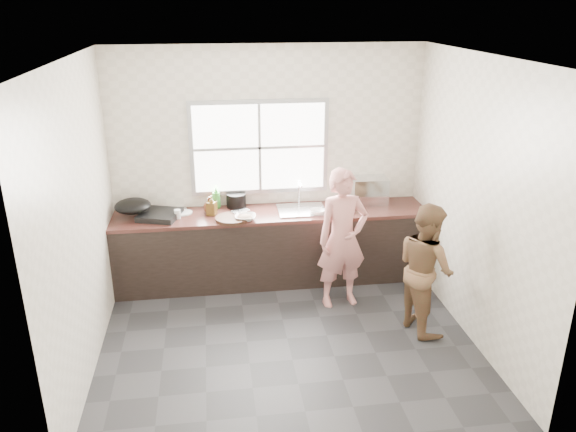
{
  "coord_description": "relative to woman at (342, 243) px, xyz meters",
  "views": [
    {
      "loc": [
        -0.66,
        -4.7,
        3.13
      ],
      "look_at": [
        0.1,
        0.65,
        1.05
      ],
      "focal_mm": 35.0,
      "sensor_mm": 36.0,
      "label": 1
    }
  ],
  "objects": [
    {
      "name": "wall_left",
      "position": [
        -2.49,
        -0.63,
        0.63
      ],
      "size": [
        0.01,
        3.2,
        2.7
      ],
      "primitive_type": "cube",
      "color": "beige",
      "rests_on": "ground"
    },
    {
      "name": "wall_front",
      "position": [
        -0.68,
        -2.24,
        0.63
      ],
      "size": [
        3.6,
        0.01,
        2.7
      ],
      "primitive_type": "cube",
      "color": "silver",
      "rests_on": "ground"
    },
    {
      "name": "wok",
      "position": [
        -2.23,
        0.71,
        0.28
      ],
      "size": [
        0.53,
        0.53,
        0.15
      ],
      "primitive_type": "ellipsoid",
      "rotation": [
        0.0,
        0.0,
        -0.43
      ],
      "color": "black",
      "rests_on": "burner"
    },
    {
      "name": "bottle_brown_tall",
      "position": [
        -1.36,
        0.68,
        0.25
      ],
      "size": [
        0.12,
        0.12,
        0.21
      ],
      "primitive_type": "imported",
      "rotation": [
        0.0,
        0.0,
        -0.35
      ],
      "color": "#4C3613",
      "rests_on": "countertop"
    },
    {
      "name": "bowl_mince",
      "position": [
        -1.0,
        0.45,
        0.17
      ],
      "size": [
        0.26,
        0.26,
        0.06
      ],
      "primitive_type": "imported",
      "rotation": [
        0.0,
        0.0,
        -0.13
      ],
      "color": "silver",
      "rests_on": "countertop"
    },
    {
      "name": "plate_food",
      "position": [
        -1.68,
        0.76,
        0.15
      ],
      "size": [
        0.24,
        0.24,
        0.02
      ],
      "primitive_type": "cylinder",
      "rotation": [
        0.0,
        0.0,
        -0.23
      ],
      "color": "silver",
      "rests_on": "countertop"
    },
    {
      "name": "floor",
      "position": [
        -0.68,
        -0.63,
        -0.72
      ],
      "size": [
        3.6,
        3.2,
        0.01
      ],
      "primitive_type": "cube",
      "color": "#2A2A2D",
      "rests_on": "ground"
    },
    {
      "name": "wall_back",
      "position": [
        -0.68,
        0.97,
        0.63
      ],
      "size": [
        3.6,
        0.01,
        2.7
      ],
      "primitive_type": "cube",
      "color": "beige",
      "rests_on": "ground"
    },
    {
      "name": "pot_lid_left",
      "position": [
        -1.81,
        0.78,
        0.15
      ],
      "size": [
        0.32,
        0.32,
        0.01
      ],
      "primitive_type": "cylinder",
      "rotation": [
        0.0,
        0.0,
        -0.13
      ],
      "color": "#B3B7BB",
      "rests_on": "countertop"
    },
    {
      "name": "burner",
      "position": [
        -1.94,
        0.66,
        0.17
      ],
      "size": [
        0.52,
        0.52,
        0.06
      ],
      "primitive_type": "cube",
      "rotation": [
        0.0,
        0.0,
        -0.32
      ],
      "color": "black",
      "rests_on": "countertop"
    },
    {
      "name": "window_frame",
      "position": [
        -0.78,
        0.96,
        0.83
      ],
      "size": [
        1.6,
        0.05,
        1.1
      ],
      "primitive_type": "cube",
      "color": "#9EA0A5",
      "rests_on": "wall_back"
    },
    {
      "name": "bowl_held",
      "position": [
        -0.17,
        0.52,
        0.18
      ],
      "size": [
        0.28,
        0.28,
        0.07
      ],
      "primitive_type": "imported",
      "rotation": [
        0.0,
        0.0,
        -0.34
      ],
      "color": "white",
      "rests_on": "countertop"
    },
    {
      "name": "sink",
      "position": [
        -0.33,
        0.66,
        0.15
      ],
      "size": [
        0.55,
        0.45,
        0.02
      ],
      "primitive_type": "cube",
      "color": "silver",
      "rests_on": "countertop"
    },
    {
      "name": "ceiling",
      "position": [
        -0.68,
        -0.63,
        1.99
      ],
      "size": [
        3.6,
        3.2,
        0.01
      ],
      "primitive_type": "cube",
      "color": "silver",
      "rests_on": "wall_back"
    },
    {
      "name": "black_pot",
      "position": [
        -1.07,
        0.89,
        0.23
      ],
      "size": [
        0.29,
        0.29,
        0.16
      ],
      "primitive_type": "cylinder",
      "rotation": [
        0.0,
        0.0,
        0.34
      ],
      "color": "black",
      "rests_on": "countertop"
    },
    {
      "name": "bottle_green",
      "position": [
        -1.3,
        0.89,
        0.28
      ],
      "size": [
        0.1,
        0.1,
        0.27
      ],
      "primitive_type": "imported",
      "rotation": [
        0.0,
        0.0,
        0.0
      ],
      "color": "#30862B",
      "rests_on": "countertop"
    },
    {
      "name": "glass_jar",
      "position": [
        -1.74,
        0.61,
        0.19
      ],
      "size": [
        0.09,
        0.09,
        0.1
      ],
      "primitive_type": "cylinder",
      "rotation": [
        0.0,
        0.0,
        -0.39
      ],
      "color": "silver",
      "rests_on": "countertop"
    },
    {
      "name": "person_side",
      "position": [
        0.7,
        -0.59,
        -0.05
      ],
      "size": [
        0.63,
        0.74,
        1.34
      ],
      "primitive_type": "imported",
      "rotation": [
        0.0,
        0.0,
        1.78
      ],
      "color": "brown",
      "rests_on": "floor"
    },
    {
      "name": "window_glazing",
      "position": [
        -0.78,
        0.93,
        0.83
      ],
      "size": [
        1.5,
        0.01,
        1.0
      ],
      "primitive_type": "cube",
      "color": "white",
      "rests_on": "window_frame"
    },
    {
      "name": "cabinet",
      "position": [
        -0.68,
        0.66,
        -0.31
      ],
      "size": [
        3.6,
        0.62,
        0.82
      ],
      "primitive_type": "cube",
      "color": "black",
      "rests_on": "floor"
    },
    {
      "name": "woman",
      "position": [
        0.0,
        0.0,
        0.0
      ],
      "size": [
        0.57,
        0.42,
        1.43
      ],
      "primitive_type": "imported",
      "rotation": [
        0.0,
        0.0,
        0.16
      ],
      "color": "#D58680",
      "rests_on": "floor"
    },
    {
      "name": "countertop",
      "position": [
        -0.68,
        0.66,
        0.12
      ],
      "size": [
        3.6,
        0.64,
        0.04
      ],
      "primitive_type": "cube",
      "color": "#3D1E19",
      "rests_on": "cabinet"
    },
    {
      "name": "faucet",
      "position": [
        -0.33,
        0.86,
        0.29
      ],
      "size": [
        0.02,
        0.02,
        0.3
      ],
      "primitive_type": "cylinder",
      "color": "silver",
      "rests_on": "countertop"
    },
    {
      "name": "bottle_brown_short",
      "position": [
        -1.38,
        0.73,
        0.23
      ],
      "size": [
        0.16,
        0.16,
        0.18
      ],
      "primitive_type": "imported",
      "rotation": [
        0.0,
        0.0,
        0.18
      ],
      "color": "#3F1B0F",
      "rests_on": "countertop"
    },
    {
      "name": "wall_right",
      "position": [
        1.12,
        -0.63,
        0.63
      ],
      "size": [
        0.01,
        3.2,
        2.7
      ],
      "primitive_type": "cube",
      "color": "beige",
      "rests_on": "ground"
    },
    {
      "name": "bowl_crabs",
      "position": [
        0.18,
        0.63,
        0.18
      ],
      "size": [
        0.24,
        0.24,
        0.06
      ],
      "primitive_type": "imported",
      "rotation": [
        0.0,
        0.0,
        -0.24
      ],
      "color": "white",
      "rests_on": "countertop"
    },
    {
      "name": "cleaver",
      "position": [
        -1.04,
        0.64,
        0.19
      ],
      "size": [
        0.23,
        0.18,
        0.01
      ],
      "primitive_type": "cube",
      "rotation": [
        0.0,
        0.0,
        0.44
      ],
      "color": "silver",
      "rests_on": "cutting_board"
    },
    {
      "name": "cutting_board",
      "position": [
        -1.14,
        0.47,
        0.16
      ],
      "size": [
        0.4,
        0.4,
        0.04
      ],
      "primitive_type": "cylinder",
      "rotation": [
        0.0,
        0.0,
        -0.08
      ],
      "color": "black",
      "rests_on": "countertop"
    },
    {
      "name": "dish_rack",
      "position": [
        0.51,
        0.83,
        0.3
      ],
      "size": [
        0.42,
        0.3,
        0.31
      ],
      "primitive_type": "cube",
      "rotation": [
        0.0,
        0.0,
        -0.03
      ],
      "color": "silver",
      "rests_on": "countertop"
    },
    {
      "name": "pot_lid_right",
      "position": [
        -1.78,
        0.89,
        0.15
      ],
      "size": [
        0.32,
        0.32,
        0.01
      ],
      "primitive_type": "cylinder",
      "rotation": [
        0.0,
        0.0,
        -0.31
      ],
      "color": "silver",
      "rests_on": "countertop"
    }
  ]
}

